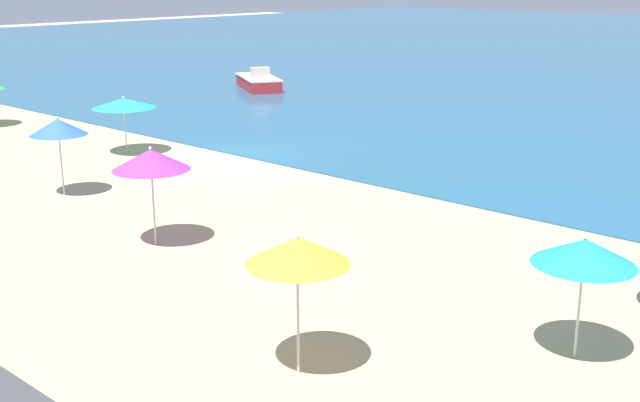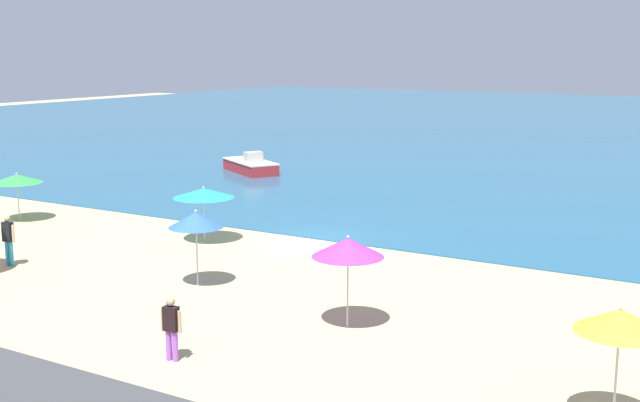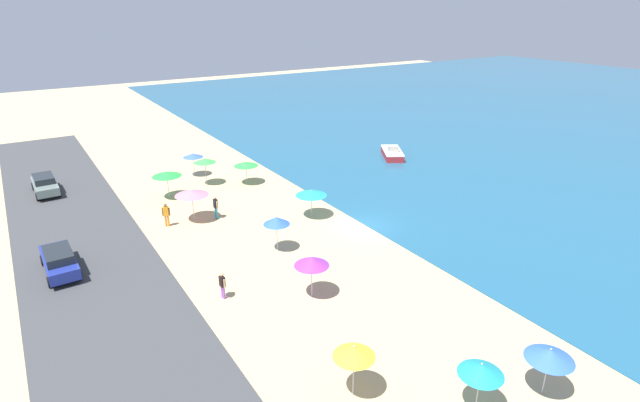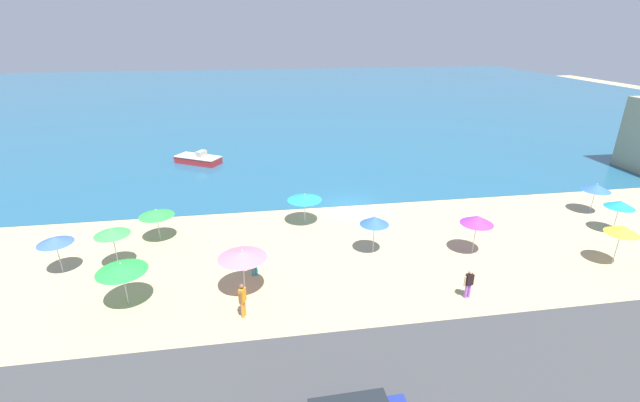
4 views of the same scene
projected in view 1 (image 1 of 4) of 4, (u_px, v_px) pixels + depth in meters
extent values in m
plane|color=tan|center=(240.00, 157.00, 29.70)|extent=(160.00, 160.00, 0.00)
cylinder|color=#B2B2B7|center=(125.00, 130.00, 30.00)|extent=(0.05, 0.05, 1.78)
cone|color=teal|center=(124.00, 103.00, 29.72)|extent=(2.35, 2.35, 0.36)
sphere|color=silver|center=(123.00, 97.00, 29.66)|extent=(0.08, 0.08, 0.08)
cylinder|color=#B2B2B7|center=(62.00, 164.00, 24.31)|extent=(0.05, 0.05, 1.93)
cone|color=blue|center=(58.00, 127.00, 24.00)|extent=(1.72, 1.72, 0.49)
sphere|color=silver|center=(57.00, 118.00, 23.92)|extent=(0.08, 0.08, 0.08)
cylinder|color=#B2B2B7|center=(154.00, 207.00, 19.83)|extent=(0.05, 0.05, 1.99)
cone|color=purple|center=(151.00, 160.00, 19.50)|extent=(1.92, 1.92, 0.51)
sphere|color=silver|center=(150.00, 148.00, 19.43)|extent=(0.08, 0.08, 0.08)
cylinder|color=#B2B2B7|center=(298.00, 318.00, 13.39)|extent=(0.05, 0.05, 2.02)
cone|color=yellow|center=(298.00, 251.00, 13.06)|extent=(1.74, 1.74, 0.46)
sphere|color=silver|center=(297.00, 236.00, 12.99)|extent=(0.08, 0.08, 0.08)
cylinder|color=#B2B2B7|center=(579.00, 310.00, 13.96)|extent=(0.05, 0.05, 1.81)
cone|color=teal|center=(584.00, 252.00, 13.67)|extent=(1.79, 1.79, 0.46)
sphere|color=silver|center=(586.00, 237.00, 13.60)|extent=(0.08, 0.08, 0.08)
cube|color=#AD282B|center=(259.00, 83.00, 46.61)|extent=(4.68, 3.78, 0.64)
cube|color=#AD282B|center=(250.00, 77.00, 48.80)|extent=(0.89, 1.07, 0.38)
cube|color=silver|center=(258.00, 77.00, 46.51)|extent=(4.73, 3.85, 0.08)
cube|color=#B2AD9E|center=(260.00, 73.00, 46.02)|extent=(1.06, 1.21, 0.66)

